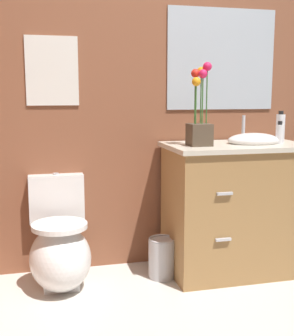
{
  "coord_description": "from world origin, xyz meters",
  "views": [
    {
      "loc": [
        -0.91,
        -1.54,
        1.21
      ],
      "look_at": [
        -0.24,
        1.14,
        0.75
      ],
      "focal_mm": 47.97,
      "sensor_mm": 36.0,
      "label": 1
    }
  ],
  "objects_px": {
    "toilet": "(60,249)",
    "trash_bin": "(162,257)",
    "vanity_cabinet": "(235,207)",
    "flower_vase": "(200,120)",
    "soap_bottle": "(280,134)",
    "lotion_bottle": "(280,128)",
    "wall_mirror": "(222,59)",
    "wall_poster": "(52,71)"
  },
  "relations": [
    {
      "from": "toilet",
      "to": "trash_bin",
      "type": "relative_size",
      "value": 2.54
    },
    {
      "from": "toilet",
      "to": "vanity_cabinet",
      "type": "relative_size",
      "value": 0.65
    },
    {
      "from": "flower_vase",
      "to": "soap_bottle",
      "type": "xyz_separation_m",
      "value": [
        0.56,
        -0.02,
        -0.1
      ]
    },
    {
      "from": "lotion_bottle",
      "to": "wall_mirror",
      "type": "relative_size",
      "value": 0.27
    },
    {
      "from": "flower_vase",
      "to": "wall_mirror",
      "type": "distance_m",
      "value": 0.59
    },
    {
      "from": "flower_vase",
      "to": "wall_mirror",
      "type": "relative_size",
      "value": 0.66
    },
    {
      "from": "wall_poster",
      "to": "toilet",
      "type": "bearing_deg",
      "value": -90.0
    },
    {
      "from": "soap_bottle",
      "to": "trash_bin",
      "type": "height_order",
      "value": "soap_bottle"
    },
    {
      "from": "trash_bin",
      "to": "wall_mirror",
      "type": "relative_size",
      "value": 0.34
    },
    {
      "from": "soap_bottle",
      "to": "flower_vase",
      "type": "bearing_deg",
      "value": 177.62
    },
    {
      "from": "flower_vase",
      "to": "trash_bin",
      "type": "bearing_deg",
      "value": 170.21
    },
    {
      "from": "soap_bottle",
      "to": "wall_poster",
      "type": "relative_size",
      "value": 0.34
    },
    {
      "from": "flower_vase",
      "to": "wall_poster",
      "type": "bearing_deg",
      "value": 159.59
    },
    {
      "from": "wall_poster",
      "to": "flower_vase",
      "type": "bearing_deg",
      "value": -20.41
    },
    {
      "from": "soap_bottle",
      "to": "wall_mirror",
      "type": "xyz_separation_m",
      "value": [
        -0.27,
        0.36,
        0.5
      ]
    },
    {
      "from": "vanity_cabinet",
      "to": "trash_bin",
      "type": "distance_m",
      "value": 0.61
    },
    {
      "from": "lotion_bottle",
      "to": "vanity_cabinet",
      "type": "bearing_deg",
      "value": -172.88
    },
    {
      "from": "wall_mirror",
      "to": "toilet",
      "type": "bearing_deg",
      "value": -167.19
    },
    {
      "from": "toilet",
      "to": "flower_vase",
      "type": "relative_size",
      "value": 1.32
    },
    {
      "from": "trash_bin",
      "to": "wall_poster",
      "type": "xyz_separation_m",
      "value": [
        -0.66,
        0.29,
        1.22
      ]
    },
    {
      "from": "wall_mirror",
      "to": "trash_bin",
      "type": "bearing_deg",
      "value": -150.3
    },
    {
      "from": "flower_vase",
      "to": "vanity_cabinet",
      "type": "bearing_deg",
      "value": 7.84
    },
    {
      "from": "vanity_cabinet",
      "to": "lotion_bottle",
      "type": "distance_m",
      "value": 0.63
    },
    {
      "from": "toilet",
      "to": "wall_mirror",
      "type": "distance_m",
      "value": 1.71
    },
    {
      "from": "toilet",
      "to": "vanity_cabinet",
      "type": "height_order",
      "value": "vanity_cabinet"
    },
    {
      "from": "toilet",
      "to": "lotion_bottle",
      "type": "relative_size",
      "value": 3.23
    },
    {
      "from": "wall_mirror",
      "to": "wall_poster",
      "type": "bearing_deg",
      "value": 180.0
    },
    {
      "from": "soap_bottle",
      "to": "trash_bin",
      "type": "distance_m",
      "value": 1.13
    },
    {
      "from": "soap_bottle",
      "to": "lotion_bottle",
      "type": "bearing_deg",
      "value": 58.04
    },
    {
      "from": "lotion_bottle",
      "to": "wall_poster",
      "type": "xyz_separation_m",
      "value": [
        -1.52,
        0.25,
        0.38
      ]
    },
    {
      "from": "toilet",
      "to": "wall_mirror",
      "type": "height_order",
      "value": "wall_mirror"
    },
    {
      "from": "wall_poster",
      "to": "lotion_bottle",
      "type": "bearing_deg",
      "value": -9.43
    },
    {
      "from": "flower_vase",
      "to": "soap_bottle",
      "type": "height_order",
      "value": "flower_vase"
    },
    {
      "from": "lotion_bottle",
      "to": "wall_mirror",
      "type": "height_order",
      "value": "wall_mirror"
    },
    {
      "from": "toilet",
      "to": "wall_poster",
      "type": "relative_size",
      "value": 1.56
    },
    {
      "from": "toilet",
      "to": "flower_vase",
      "type": "height_order",
      "value": "flower_vase"
    },
    {
      "from": "soap_bottle",
      "to": "wall_mirror",
      "type": "height_order",
      "value": "wall_mirror"
    },
    {
      "from": "flower_vase",
      "to": "toilet",
      "type": "bearing_deg",
      "value": 175.81
    },
    {
      "from": "flower_vase",
      "to": "wall_poster",
      "type": "relative_size",
      "value": 1.18
    },
    {
      "from": "flower_vase",
      "to": "wall_poster",
      "type": "distance_m",
      "value": 1.0
    },
    {
      "from": "soap_bottle",
      "to": "lotion_bottle",
      "type": "height_order",
      "value": "lotion_bottle"
    },
    {
      "from": "vanity_cabinet",
      "to": "flower_vase",
      "type": "xyz_separation_m",
      "value": [
        -0.28,
        -0.04,
        0.6
      ]
    }
  ]
}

